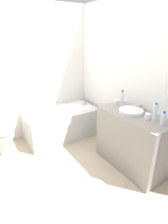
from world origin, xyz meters
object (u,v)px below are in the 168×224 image
sink_faucet (141,107)px  drinking_glass_0 (116,102)px  toilet (4,134)px  water_bottle_1 (122,99)px  water_bottle_0 (155,113)px  water_bottle_2 (163,119)px  drinking_glass_1 (148,117)px  bathtub (61,122)px  sink_basin (131,111)px

sink_faucet → drinking_glass_0: (-0.17, 0.36, 0.00)m
toilet → water_bottle_1: water_bottle_1 is taller
water_bottle_0 → water_bottle_2: water_bottle_0 is taller
drinking_glass_1 → bathtub: bearing=107.5°
sink_basin → sink_faucet: bearing=-0.0°
sink_basin → water_bottle_2: (0.03, -0.50, 0.06)m
sink_faucet → drinking_glass_0: size_ratio=1.82×
sink_basin → water_bottle_1: bearing=75.7°
drinking_glass_0 → drinking_glass_1: 0.65m
toilet → drinking_glass_1: (1.59, -1.67, 0.57)m
sink_faucet → toilet: bearing=142.3°
toilet → water_bottle_2: size_ratio=3.64×
sink_faucet → bathtub: bearing=117.9°
water_bottle_0 → drinking_glass_0: water_bottle_0 is taller
bathtub → drinking_glass_1: bathtub is taller
toilet → sink_faucet: 2.33m
sink_faucet → water_bottle_1: size_ratio=0.59×
sink_faucet → water_bottle_0: size_ratio=0.61×
drinking_glass_1 → toilet: bearing=133.7°
drinking_glass_0 → drinking_glass_1: size_ratio=1.04×
sink_basin → drinking_glass_0: drinking_glass_0 is taller
sink_basin → water_bottle_0: bearing=-84.3°
bathtub → sink_faucet: bearing=-62.1°
toilet → water_bottle_1: 2.09m
water_bottle_1 → drinking_glass_0: size_ratio=3.09×
water_bottle_0 → drinking_glass_1: (-0.03, 0.08, -0.08)m
water_bottle_2 → drinking_glass_1: (-0.02, 0.21, -0.04)m
sink_basin → sink_faucet: size_ratio=2.31×
toilet → drinking_glass_0: bearing=62.0°
drinking_glass_1 → water_bottle_1: bearing=83.4°
water_bottle_2 → drinking_glass_0: bearing=90.0°
drinking_glass_0 → toilet: bearing=147.8°
water_bottle_0 → water_bottle_1: (0.03, 0.65, 0.00)m
water_bottle_2 → drinking_glass_1: water_bottle_2 is taller
bathtub → water_bottle_1: (0.58, -1.05, 0.70)m
bathtub → water_bottle_0: bearing=-72.3°
toilet → water_bottle_0: (1.62, -1.75, 0.65)m
sink_basin → bathtub: bearing=110.8°
sink_basin → water_bottle_1: (0.07, 0.28, 0.10)m
bathtub → toilet: bearing=177.5°
sink_basin → sink_faucet: (0.20, -0.00, 0.02)m
toilet → water_bottle_1: (1.66, -1.10, 0.65)m
sink_basin → sink_faucet: 0.20m
sink_faucet → drinking_glass_1: (-0.19, -0.29, 0.00)m
toilet → water_bottle_2: (1.61, -1.88, 0.62)m
water_bottle_2 → sink_faucet: bearing=71.1°
sink_faucet → water_bottle_2: (-0.17, -0.50, 0.05)m
water_bottle_2 → drinking_glass_0: size_ratio=2.20×
drinking_glass_0 → water_bottle_0: bearing=-89.2°
bathtub → sink_basin: 1.54m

